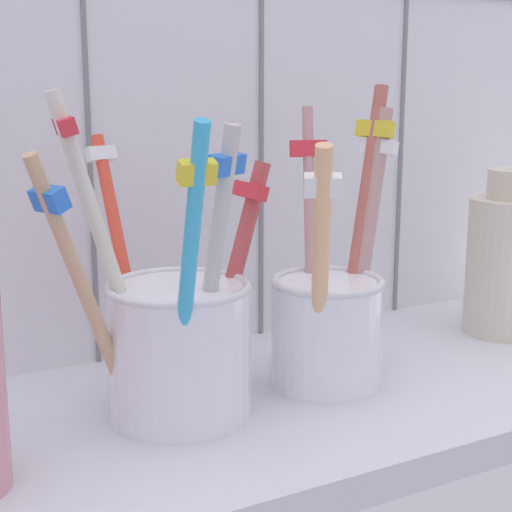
{
  "coord_description": "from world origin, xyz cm",
  "views": [
    {
      "loc": [
        -22.92,
        -41.31,
        21.72
      ],
      "look_at": [
        0.0,
        0.11,
        10.9
      ],
      "focal_mm": 57.89,
      "sensor_mm": 36.0,
      "label": 1
    }
  ],
  "objects": [
    {
      "name": "ceramic_vase",
      "position": [
        22.96,
        2.35,
        7.61
      ],
      "size": [
        6.22,
        6.22,
        12.45
      ],
      "color": "beige",
      "rests_on": "counter_slab"
    },
    {
      "name": "toothbrush_cup_right",
      "position": [
        5.3,
        0.17,
        6.52
      ],
      "size": [
        10.55,
        10.22,
        18.71
      ],
      "color": "white",
      "rests_on": "counter_slab"
    },
    {
      "name": "counter_slab",
      "position": [
        0.0,
        0.0,
        1.0
      ],
      "size": [
        64.0,
        22.0,
        2.0
      ],
      "primitive_type": "cube",
      "color": "silver",
      "rests_on": "ground"
    },
    {
      "name": "tile_wall_back",
      "position": [
        0.0,
        12.0,
        22.5
      ],
      "size": [
        64.0,
        2.2,
        45.0
      ],
      "color": "white",
      "rests_on": "ground"
    },
    {
      "name": "toothbrush_cup_left",
      "position": [
        -5.17,
        0.08,
        6.75
      ],
      "size": [
        15.19,
        15.64,
        18.74
      ],
      "color": "white",
      "rests_on": "counter_slab"
    }
  ]
}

